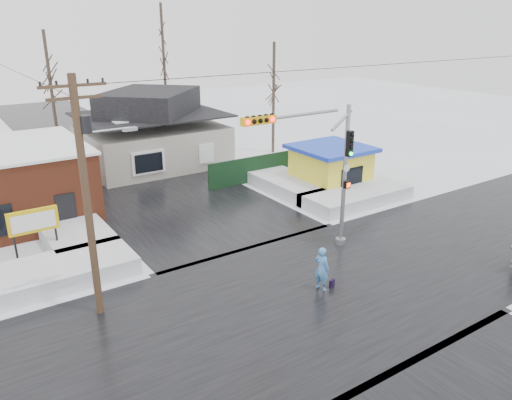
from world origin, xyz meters
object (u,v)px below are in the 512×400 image
utility_pole (87,186)px  marquee_sign (33,223)px  kiosk (331,167)px  pedestrian (322,269)px  traffic_signal (321,162)px

utility_pole → marquee_sign: bearing=100.1°
kiosk → pedestrian: bearing=-133.2°
marquee_sign → traffic_signal: bearing=-29.7°
traffic_signal → pedestrian: size_ratio=3.65×
kiosk → pedestrian: 13.59m
traffic_signal → pedestrian: 5.10m
utility_pole → pedestrian: utility_pole is taller
traffic_signal → utility_pole: 10.39m
kiosk → traffic_signal: bearing=-135.2°
pedestrian → kiosk: bearing=-57.5°
kiosk → utility_pole: bearing=-159.6°
marquee_sign → kiosk: 18.51m
pedestrian → marquee_sign: bearing=30.1°
traffic_signal → kiosk: (7.07, 7.03, -3.08)m
utility_pole → pedestrian: bearing=-22.7°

